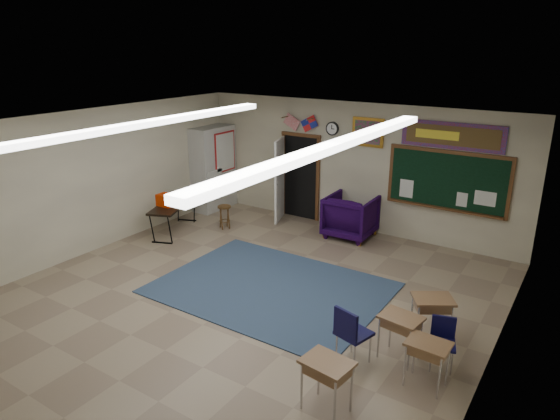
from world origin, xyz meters
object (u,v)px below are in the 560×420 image
Objects in this scene: student_desk_front_right at (431,316)px; wooden_stool at (225,217)px; folding_table at (174,216)px; student_desk_front_left at (400,335)px; wingback_armchair at (351,216)px.

wooden_stool is at bearing 127.56° from student_desk_front_right.
folding_table is at bearing -135.50° from wooden_stool.
student_desk_front_left is at bearing -139.62° from student_desk_front_right.
student_desk_front_left is 6.52m from folding_table.
student_desk_front_left reaches higher than wooden_stool.
folding_table is at bearing 136.92° from student_desk_front_right.
wingback_armchair is 4.72m from student_desk_front_left.
student_desk_front_right is at bearing -32.46° from folding_table.
student_desk_front_right is (2.86, -3.19, -0.10)m from wingback_armchair.
wingback_armchair reaches higher than student_desk_front_right.
student_desk_front_right is at bearing 80.77° from student_desk_front_left.
student_desk_front_right reaches higher than wooden_stool.
folding_table reaches higher than wingback_armchair.
student_desk_front_right reaches higher than student_desk_front_left.
student_desk_front_right is 1.29× the size of wooden_stool.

